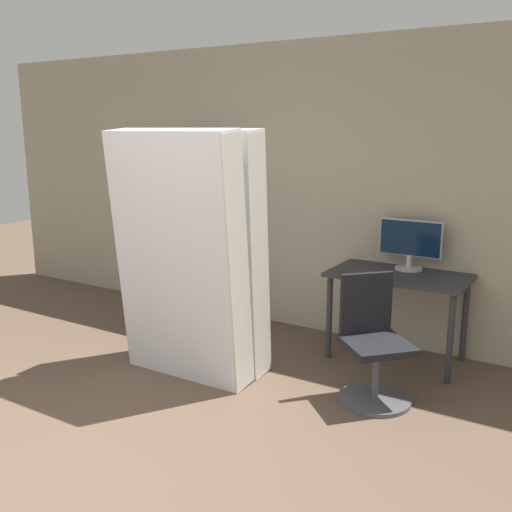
# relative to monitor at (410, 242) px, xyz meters

# --- Properties ---
(wall_back) EXTENTS (8.00, 0.06, 2.70)m
(wall_back) POSITION_rel_monitor_xyz_m (-1.07, 0.16, 0.37)
(wall_back) COLOR tan
(wall_back) RESTS_ON ground
(desk) EXTENTS (1.12, 0.64, 0.75)m
(desk) POSITION_rel_monitor_xyz_m (-0.02, -0.19, -0.34)
(desk) COLOR #2D2D33
(desk) RESTS_ON ground
(monitor) EXTENTS (0.53, 0.23, 0.43)m
(monitor) POSITION_rel_monitor_xyz_m (0.00, 0.00, 0.00)
(monitor) COLOR #B7B7BC
(monitor) RESTS_ON desk
(office_chair) EXTENTS (0.62, 0.62, 0.90)m
(office_chair) POSITION_rel_monitor_xyz_m (0.06, -0.98, -0.62)
(office_chair) COLOR #4C4C51
(office_chair) RESTS_ON ground
(bookshelf) EXTENTS (0.63, 0.27, 1.76)m
(bookshelf) POSITION_rel_monitor_xyz_m (-2.32, 0.03, -0.12)
(bookshelf) COLOR black
(bookshelf) RESTS_ON ground
(mattress_near) EXTENTS (1.07, 0.41, 1.92)m
(mattress_near) POSITION_rel_monitor_xyz_m (-1.34, -1.40, -0.02)
(mattress_near) COLOR silver
(mattress_near) RESTS_ON ground
(mattress_far) EXTENTS (1.07, 0.36, 1.92)m
(mattress_far) POSITION_rel_monitor_xyz_m (-1.34, -1.11, -0.02)
(mattress_far) COLOR silver
(mattress_far) RESTS_ON ground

